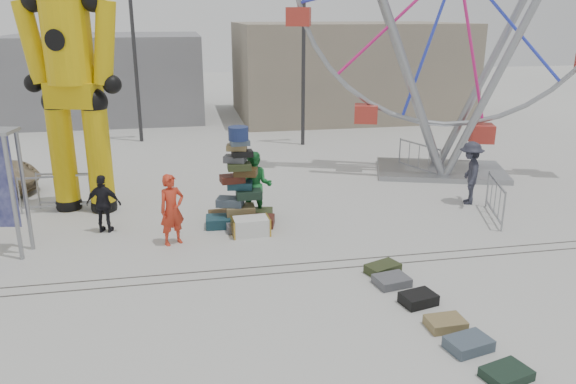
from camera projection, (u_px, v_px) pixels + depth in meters
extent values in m
plane|color=#9E9E99|center=(294.00, 285.00, 11.96)|extent=(90.00, 90.00, 0.00)
cube|color=#47443F|center=(289.00, 272.00, 12.52)|extent=(40.00, 0.04, 0.01)
cube|color=#47443F|center=(286.00, 265.00, 12.89)|extent=(40.00, 0.04, 0.01)
cube|color=gray|center=(347.00, 70.00, 31.15)|extent=(12.00, 8.00, 5.00)
cube|color=gray|center=(108.00, 76.00, 30.80)|extent=(10.00, 8.00, 4.40)
cylinder|color=#2D2D30|center=(303.00, 51.00, 23.43)|extent=(0.16, 0.16, 8.00)
cylinder|color=#2D2D30|center=(134.00, 50.00, 24.05)|extent=(0.16, 0.16, 8.00)
cube|color=#183D4A|center=(222.00, 222.00, 15.17)|extent=(0.92, 0.66, 0.29)
cube|color=#4A1C13|center=(259.00, 221.00, 15.24)|extent=(0.94, 0.76, 0.26)
cube|color=#453116|center=(223.00, 215.00, 15.70)|extent=(0.81, 0.60, 0.24)
cube|color=#313B1D|center=(258.00, 214.00, 15.76)|extent=(0.88, 0.69, 0.26)
cube|color=#56575D|center=(241.00, 227.00, 14.90)|extent=(0.77, 0.53, 0.22)
cube|color=black|center=(241.00, 212.00, 15.94)|extent=(0.82, 0.64, 0.24)
cube|color=olive|center=(240.00, 210.00, 15.28)|extent=(0.78, 0.55, 0.24)
cube|color=#455462|center=(230.00, 202.00, 15.22)|extent=(0.82, 0.67, 0.22)
cube|color=black|center=(249.00, 194.00, 15.14)|extent=(0.68, 0.46, 0.22)
cube|color=#183D4A|center=(240.00, 185.00, 15.23)|extent=(0.72, 0.54, 0.20)
cube|color=#4A1C13|center=(232.00, 179.00, 15.11)|extent=(0.69, 0.52, 0.20)
cube|color=#453116|center=(246.00, 172.00, 15.02)|extent=(0.69, 0.57, 0.20)
cube|color=#313B1D|center=(239.00, 166.00, 14.85)|extent=(0.62, 0.43, 0.18)
cube|color=#56575D|center=(235.00, 159.00, 14.92)|extent=(0.67, 0.56, 0.18)
cube|color=black|center=(242.00, 153.00, 14.80)|extent=(0.56, 0.39, 0.15)
cube|color=olive|center=(237.00, 147.00, 14.80)|extent=(0.59, 0.45, 0.15)
cube|color=#455462|center=(240.00, 143.00, 14.68)|extent=(0.52, 0.36, 0.13)
cylinder|color=navy|center=(238.00, 133.00, 14.63)|extent=(0.53, 0.53, 0.35)
sphere|color=black|center=(69.00, 204.00, 16.55)|extent=(0.75, 0.75, 0.75)
cylinder|color=gold|center=(63.00, 157.00, 16.11)|extent=(0.69, 0.69, 3.17)
sphere|color=black|center=(56.00, 101.00, 15.63)|extent=(0.79, 0.79, 0.79)
sphere|color=black|center=(104.00, 205.00, 16.42)|extent=(0.75, 0.75, 0.75)
cylinder|color=gold|center=(99.00, 158.00, 15.98)|extent=(0.69, 0.69, 3.17)
sphere|color=black|center=(93.00, 102.00, 15.49)|extent=(0.79, 0.79, 0.79)
cube|color=gold|center=(74.00, 95.00, 15.50)|extent=(1.57, 1.19, 0.69)
cylinder|color=gold|center=(67.00, 39.00, 15.04)|extent=(1.29, 1.29, 2.38)
sphere|color=black|center=(33.00, 0.00, 14.84)|extent=(0.63, 0.63, 0.63)
cylinder|color=gold|center=(32.00, 43.00, 15.20)|extent=(0.93, 0.74, 2.23)
sphere|color=black|center=(34.00, 83.00, 15.55)|extent=(0.52, 0.52, 0.52)
sphere|color=black|center=(93.00, 0.00, 14.64)|extent=(0.63, 0.63, 0.63)
cylinder|color=gold|center=(105.00, 43.00, 14.95)|extent=(0.93, 0.74, 2.23)
sphere|color=black|center=(112.00, 84.00, 15.27)|extent=(0.52, 0.52, 0.52)
cube|color=gray|center=(440.00, 170.00, 20.26)|extent=(5.06, 3.90, 0.18)
cylinder|color=gray|center=(408.00, 75.00, 18.61)|extent=(3.03, 1.20, 7.23)
cylinder|color=gray|center=(497.00, 76.00, 18.28)|extent=(3.03, 1.20, 7.23)
cylinder|color=gray|center=(405.00, 70.00, 20.12)|extent=(3.03, 1.20, 7.23)
cylinder|color=gray|center=(487.00, 71.00, 19.79)|extent=(3.03, 1.20, 7.23)
cube|color=#B33026|center=(443.00, 137.00, 19.88)|extent=(1.01, 1.01, 0.62)
cylinder|color=gray|center=(19.00, 195.00, 13.03)|extent=(0.10, 0.10, 3.00)
cube|color=silver|center=(251.00, 226.00, 14.60)|extent=(1.00, 0.61, 0.46)
cube|color=#313B1D|center=(383.00, 268.00, 12.49)|extent=(0.87, 0.70, 0.21)
cube|color=#56575D|center=(392.00, 281.00, 11.93)|extent=(0.79, 0.68, 0.19)
cube|color=black|center=(418.00, 299.00, 11.14)|extent=(0.78, 0.64, 0.23)
cube|color=olive|center=(445.00, 323.00, 10.31)|extent=(0.70, 0.52, 0.19)
cube|color=#455462|center=(469.00, 344.00, 9.64)|extent=(0.85, 0.68, 0.21)
cube|color=black|center=(506.00, 374.00, 8.88)|extent=(0.85, 0.70, 0.17)
imported|color=red|center=(172.00, 210.00, 13.83)|extent=(0.78, 0.69, 1.80)
imported|color=#1C7131|center=(256.00, 186.00, 15.50)|extent=(1.10, 0.95, 1.93)
imported|color=black|center=(104.00, 204.00, 14.63)|extent=(0.97, 0.58, 1.55)
imported|color=#262732|center=(470.00, 173.00, 16.80)|extent=(1.13, 1.41, 1.90)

